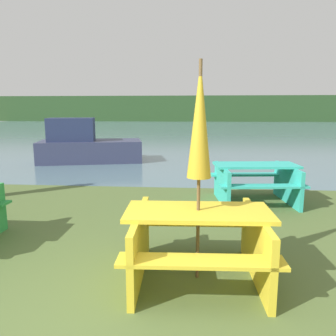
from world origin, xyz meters
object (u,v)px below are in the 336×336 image
Objects in this scene: picnic_table_teal at (255,180)px; boat at (86,146)px; umbrella_gold at (200,122)px; picnic_table_yellow at (198,238)px.

boat reaches higher than picnic_table_teal.
umbrella_gold is 8.92m from boat.
boat is at bearing 136.17° from picnic_table_teal.
picnic_table_yellow is at bearing 0.00° from umbrella_gold.
boat is (-5.05, 4.85, 0.10)m from picnic_table_teal.
umbrella_gold is (0.00, 0.00, 1.25)m from picnic_table_yellow.
picnic_table_teal is 0.75× the size of umbrella_gold.
umbrella_gold is at bearing -110.52° from picnic_table_teal.
picnic_table_yellow is at bearing -110.52° from picnic_table_teal.
umbrella_gold reaches higher than picnic_table_yellow.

